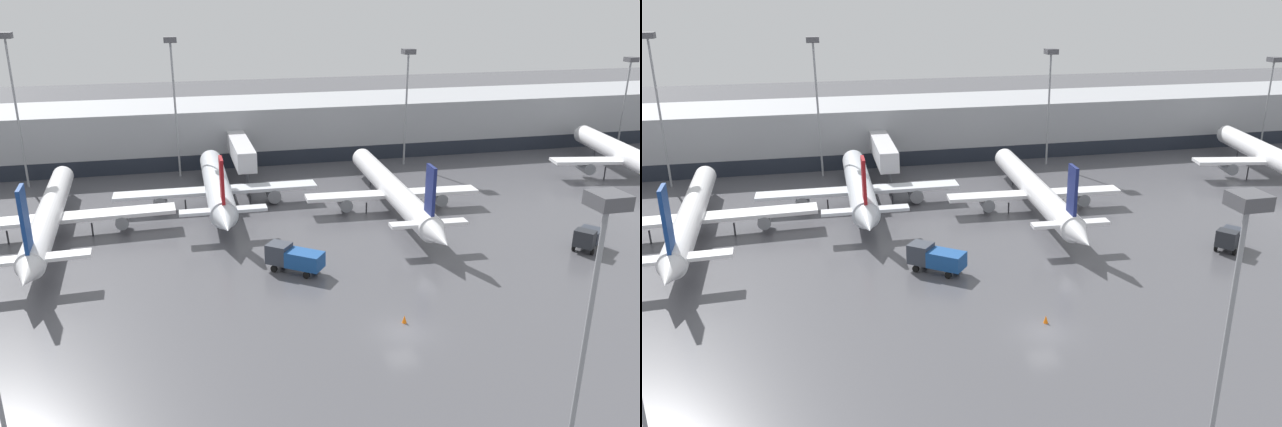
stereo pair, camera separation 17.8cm
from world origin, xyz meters
TOP-DOWN VIEW (x-y plane):
  - ground_plane at (0.00, 0.00)m, footprint 320.00×320.00m
  - terminal_building at (-0.04, 61.91)m, footprint 160.00×31.30m
  - parked_jet_0 at (-31.26, 28.78)m, footprint 27.70×38.14m
  - parked_jet_1 at (48.40, 34.70)m, footprint 22.83×37.54m
  - parked_jet_2 at (9.44, 29.21)m, footprint 22.30×38.37m
  - parked_jet_4 at (-12.08, 35.56)m, footprint 25.82×33.19m
  - service_truck_0 at (25.47, 11.89)m, footprint 4.44×4.13m
  - service_truck_2 at (-6.38, 13.63)m, footprint 5.78×5.14m
  - traffic_cone_2 at (0.66, 1.42)m, footprint 0.41×0.41m
  - apron_light_mast_1 at (18.89, 50.04)m, footprint 1.80×1.80m
  - apron_light_mast_2 at (59.96, 51.57)m, footprint 1.80×1.80m
  - apron_light_mast_3 at (-37.72, 50.60)m, footprint 1.80×1.80m
  - apron_light_mast_4 at (-16.47, 51.23)m, footprint 1.80×1.80m
  - apron_light_mast_7 at (4.82, -15.45)m, footprint 1.80×1.80m

SIDE VIEW (x-z plane):
  - ground_plane at x=0.00m, z-range 0.00..0.00m
  - traffic_cone_2 at x=0.66m, z-range 0.00..0.69m
  - service_truck_0 at x=25.47m, z-range 0.19..2.69m
  - service_truck_2 at x=-6.38m, z-range 0.20..2.89m
  - parked_jet_2 at x=9.44m, z-range -2.01..7.31m
  - parked_jet_4 at x=-12.08m, z-range -1.88..7.28m
  - parked_jet_0 at x=-31.26m, z-range -2.23..7.71m
  - parked_jet_1 at x=48.40m, z-range -2.08..8.55m
  - terminal_building at x=-0.04m, z-range 0.00..9.00m
  - apron_light_mast_2 at x=59.96m, z-range 4.81..20.66m
  - apron_light_mast_7 at x=4.82m, z-range 4.91..21.28m
  - apron_light_mast_1 at x=18.89m, z-range 5.26..23.39m
  - apron_light_mast_4 at x=-16.47m, z-range 5.66..26.01m
  - apron_light_mast_3 at x=-37.72m, z-range 5.82..27.09m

